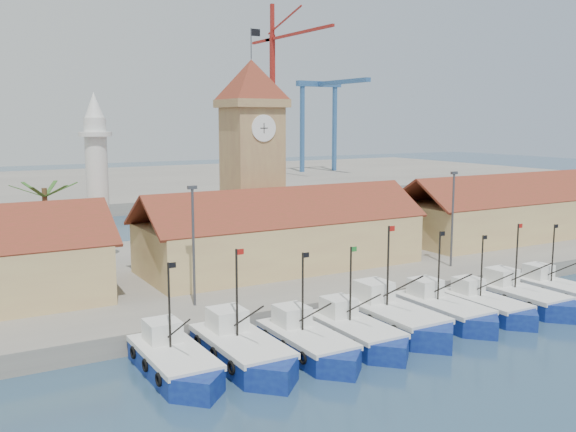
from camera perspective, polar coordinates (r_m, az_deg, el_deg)
ground at (r=45.86m, az=12.04°, el=-11.12°), size 400.00×400.00×0.00m
quay at (r=64.70m, az=-2.33°, el=-4.45°), size 140.00×32.00×1.50m
terminal at (r=145.53m, az=-18.31°, el=2.46°), size 240.00×80.00×2.00m
boat_0 at (r=40.12m, az=-9.94°, el=-12.83°), size 3.48×9.53×7.21m
boat_1 at (r=41.28m, az=-3.94°, el=-12.02°), size 3.71×10.17×7.69m
boat_2 at (r=42.65m, az=1.92°, el=-11.40°), size 3.44×9.42×7.13m
boat_3 at (r=44.88m, az=6.17°, el=-10.42°), size 3.42×9.37×7.09m
boat_4 at (r=47.96m, az=9.52°, el=-9.11°), size 3.91×10.70×8.10m
boat_5 at (r=50.93m, az=13.83°, el=-8.29°), size 3.50×9.60×7.26m
boat_6 at (r=53.26m, az=17.33°, el=-7.76°), size 3.23×8.84×6.69m
boat_7 at (r=56.35m, az=20.18°, el=-6.94°), size 3.51×9.61×7.27m
boat_8 at (r=60.04m, az=22.94°, el=-6.21°), size 3.28×9.00×6.81m
hall_center at (r=60.59m, az=-0.59°, el=-2.21°), size 27.04×10.13×7.61m
hall_right at (r=81.05m, az=19.52°, el=0.03°), size 31.20×10.13×7.61m
clock_tower at (r=64.91m, az=-3.22°, el=5.59°), size 5.80×5.80×22.70m
minaret at (r=61.77m, az=-16.59°, el=3.02°), size 3.00×3.00×16.30m
palm_tree at (r=59.27m, az=-20.69°, el=-0.79°), size 5.60×5.03×8.39m
lamp_posts at (r=53.72m, az=4.07°, el=-0.92°), size 80.70×0.25×9.03m
crane_red_right at (r=154.57m, az=-1.04°, el=11.98°), size 1.00×35.75×40.27m
gantry at (r=165.93m, az=3.39°, el=10.15°), size 13.00×22.00×23.20m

